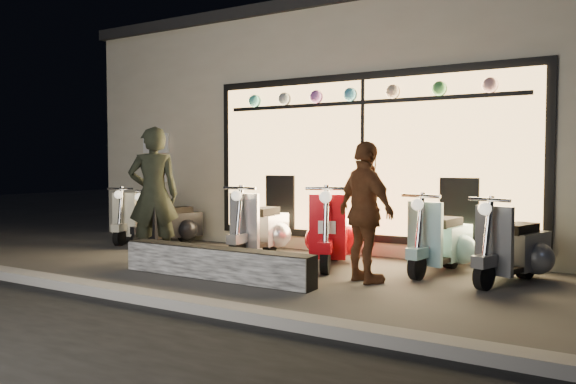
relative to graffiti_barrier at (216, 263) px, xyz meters
name	(u,v)px	position (x,y,z in m)	size (l,w,h in m)	color
ground	(251,271)	(0.09, 0.65, -0.20)	(40.00, 40.00, 0.00)	#383533
kerb	(143,297)	(0.09, -1.35, -0.14)	(40.00, 0.25, 0.12)	slate
shop_building	(385,132)	(0.10, 5.63, 1.90)	(10.20, 6.23, 4.20)	beige
graffiti_barrier	(216,263)	(0.00, 0.00, 0.00)	(2.76, 0.28, 0.40)	black
scooter_silver	(262,228)	(-0.51, 1.84, 0.23)	(0.55, 1.49, 1.06)	black
scooter_red	(332,233)	(0.80, 1.70, 0.24)	(0.83, 1.53, 1.10)	black
scooter_black	(175,223)	(-2.47, 1.99, 0.18)	(0.66, 1.33, 0.95)	black
scooter_cream	(138,220)	(-3.43, 2.03, 0.19)	(0.74, 1.36, 0.98)	black
scooter_blue	(443,241)	(2.33, 1.95, 0.21)	(0.61, 1.44, 1.02)	black
scooter_grey	(516,249)	(3.29, 1.75, 0.21)	(0.75, 1.42, 1.02)	black
man	(153,194)	(-1.60, 0.56, 0.80)	(0.73, 0.48, 1.99)	black
woman	(366,212)	(1.71, 0.76, 0.66)	(1.01, 0.42, 1.73)	brown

